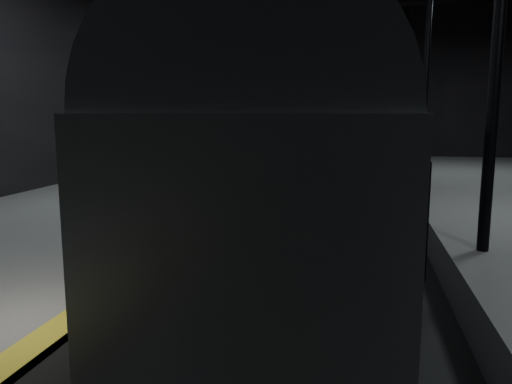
# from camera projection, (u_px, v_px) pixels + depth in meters

# --- Properties ---
(ground) EXTENTS (44.00, 44.00, 0.00)m
(ground) POSITION_uv_depth(u_px,v_px,m) (325.00, 241.00, 16.14)
(ground) COLOR black
(ground) RESTS_ON ground
(platform_left) EXTENTS (9.00, 43.80, 1.00)m
(platform_left) POSITION_uv_depth(u_px,v_px,m) (111.00, 216.00, 17.55)
(platform_left) COLOR #585855
(platform_left) RESTS_ON ground
(tactile_strip) EXTENTS (0.50, 43.80, 0.01)m
(tactile_strip) POSITION_uv_depth(u_px,v_px,m) (228.00, 207.00, 16.63)
(tactile_strip) COLOR olive
(tactile_strip) RESTS_ON platform_left
(track) EXTENTS (2.40, 43.00, 0.24)m
(track) POSITION_uv_depth(u_px,v_px,m) (325.00, 239.00, 16.12)
(track) COLOR #3F3328
(track) RESTS_ON ground
(train) EXTENTS (3.03, 20.22, 5.40)m
(train) POSITION_uv_depth(u_px,v_px,m) (323.00, 153.00, 13.69)
(train) COLOR #97999E
(train) RESTS_ON ground
(woman) EXTENTS (0.65, 0.51, 1.58)m
(woman) POSITION_uv_depth(u_px,v_px,m) (116.00, 228.00, 10.07)
(woman) COLOR tan
(woman) RESTS_ON platform_left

